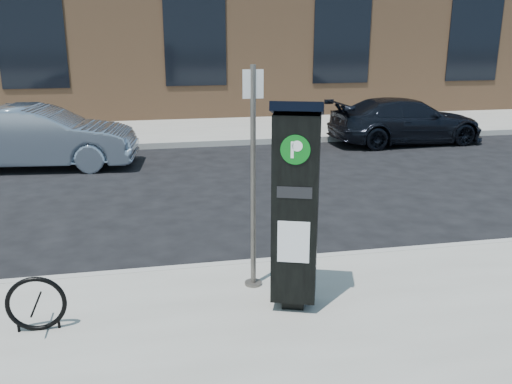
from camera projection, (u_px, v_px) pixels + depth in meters
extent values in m
plane|color=black|center=(288.00, 268.00, 6.98)|extent=(120.00, 120.00, 0.00)
cube|color=gray|center=(192.00, 113.00, 20.12)|extent=(60.00, 12.00, 0.15)
cube|color=#9E9B93|center=(288.00, 264.00, 6.94)|extent=(60.00, 0.12, 0.16)
cube|color=#9E9B93|center=(212.00, 143.00, 14.50)|extent=(60.00, 0.12, 0.16)
cube|color=#916442|center=(183.00, 5.00, 21.84)|extent=(28.00, 10.00, 8.00)
cube|color=black|center=(30.00, 30.00, 16.44)|extent=(2.00, 0.06, 3.50)
cube|color=black|center=(195.00, 30.00, 17.40)|extent=(2.00, 0.06, 3.50)
cube|color=black|center=(342.00, 31.00, 18.35)|extent=(2.00, 0.06, 3.50)
cube|color=black|center=(475.00, 31.00, 19.30)|extent=(2.00, 0.06, 3.50)
cube|color=black|center=(293.00, 300.00, 5.71)|extent=(0.29, 0.29, 0.11)
cube|color=black|center=(295.00, 209.00, 5.43)|extent=(0.56, 0.52, 1.92)
cube|color=black|center=(298.00, 108.00, 5.14)|extent=(0.61, 0.58, 0.18)
cylinder|color=#065112|center=(295.00, 150.00, 5.05)|extent=(0.27, 0.11, 0.28)
cube|color=white|center=(295.00, 150.00, 5.05)|extent=(0.10, 0.04, 0.16)
cube|color=silver|center=(293.00, 242.00, 5.31)|extent=(0.30, 0.11, 0.43)
cube|color=black|center=(294.00, 193.00, 5.17)|extent=(0.32, 0.12, 0.11)
cylinder|color=#605A54|center=(253.00, 283.00, 6.19)|extent=(0.20, 0.20, 0.03)
cylinder|color=#605A54|center=(253.00, 181.00, 5.85)|extent=(0.06, 0.06, 2.46)
cube|color=silver|center=(253.00, 84.00, 5.56)|extent=(0.22, 0.02, 0.29)
torus|color=black|center=(36.00, 304.00, 5.17)|extent=(0.56, 0.05, 0.56)
cylinder|color=black|center=(19.00, 327.00, 5.20)|extent=(0.03, 0.03, 0.11)
cylinder|color=black|center=(59.00, 323.00, 5.26)|extent=(0.03, 0.03, 0.11)
imported|color=gray|center=(39.00, 137.00, 12.03)|extent=(4.34, 1.89, 1.39)
imported|color=black|center=(406.00, 121.00, 14.76)|extent=(4.32, 1.91, 1.23)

